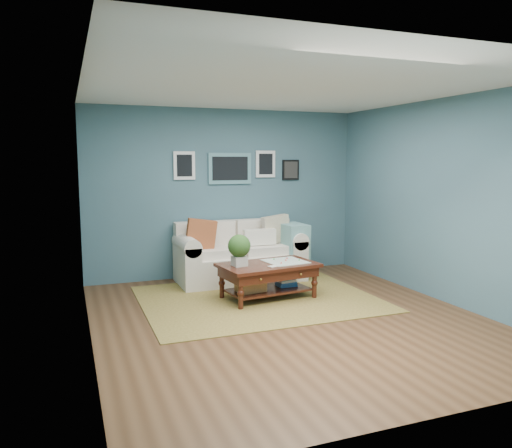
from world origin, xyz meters
name	(u,v)px	position (x,y,z in m)	size (l,w,h in m)	color
room_shell	(288,205)	(0.00, 0.06, 1.36)	(5.00, 5.02, 2.70)	brown
area_rug	(258,299)	(-0.04, 0.91, 0.01)	(3.10, 2.48, 0.01)	brown
loveseat	(245,254)	(0.16, 2.03, 0.42)	(2.00, 0.91, 1.03)	white
coffee_table	(263,270)	(0.03, 0.90, 0.40)	(1.38, 0.91, 0.91)	#36110B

